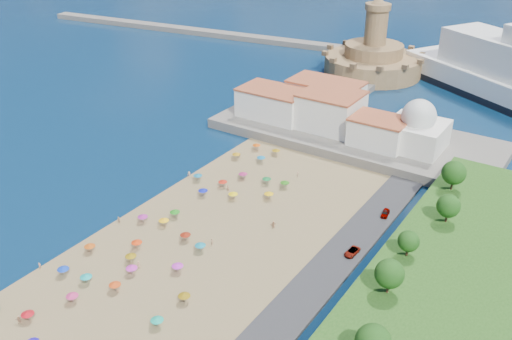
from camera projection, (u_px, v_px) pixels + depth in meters
The scene contains 11 objects.
ground at pixel (182, 238), 132.17m from camera, with size 700.00×700.00×0.00m, color #071938.
terrace at pixel (355, 135), 180.74m from camera, with size 90.00×36.00×3.00m, color #59544C.
jetty at pixel (340, 92), 217.58m from camera, with size 18.00×70.00×2.40m, color #59544C.
breakwater at pixel (209, 33), 298.79m from camera, with size 200.00×7.00×2.60m, color #59544C.
waterfront_buildings at pixel (320, 107), 184.66m from camera, with size 57.00×29.00×11.00m.
domed_building at pixel (417, 129), 166.05m from camera, with size 16.00×16.00×15.00m.
fortress at pixel (373, 59), 237.32m from camera, with size 40.00×40.00×32.40m.
beach_parasols at pixel (137, 254), 122.67m from camera, with size 31.88×117.50×2.20m.
beachgoers at pixel (166, 234), 131.33m from camera, with size 34.43×95.86×1.87m.
parked_cars at pixel (348, 256), 123.32m from camera, with size 2.42×62.09×1.38m.
hillside_trees at pixel (380, 287), 100.59m from camera, with size 13.28×109.35×7.58m.
Camera 1 is at (74.88, -82.61, 74.67)m, focal length 40.00 mm.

